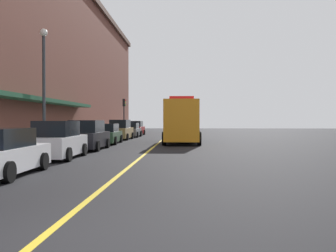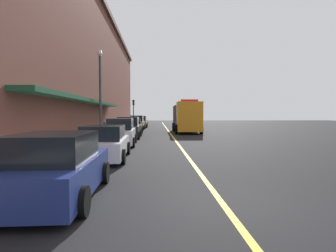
# 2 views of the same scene
# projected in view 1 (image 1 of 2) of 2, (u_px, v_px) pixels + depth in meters

# --- Properties ---
(ground_plane) EXTENTS (112.00, 112.00, 0.00)m
(ground_plane) POSITION_uv_depth(u_px,v_px,m) (159.00, 143.00, 30.33)
(ground_plane) COLOR black
(sidewalk_left) EXTENTS (2.40, 70.00, 0.15)m
(sidewalk_left) POSITION_uv_depth(u_px,v_px,m) (85.00, 141.00, 30.63)
(sidewalk_left) COLOR #ADA8A0
(sidewalk_left) RESTS_ON ground
(lane_center_stripe) EXTENTS (0.16, 70.00, 0.01)m
(lane_center_stripe) POSITION_uv_depth(u_px,v_px,m) (159.00, 143.00, 30.33)
(lane_center_stripe) COLOR gold
(lane_center_stripe) RESTS_ON ground
(parked_car_2) EXTENTS (2.06, 4.55, 1.80)m
(parked_car_2) POSITION_uv_depth(u_px,v_px,m) (58.00, 141.00, 17.55)
(parked_car_2) COLOR silver
(parked_car_2) RESTS_ON ground
(parked_car_3) EXTENTS (2.09, 4.66, 1.83)m
(parked_car_3) POSITION_uv_depth(u_px,v_px,m) (88.00, 136.00, 22.91)
(parked_car_3) COLOR black
(parked_car_3) RESTS_ON ground
(parked_car_4) EXTENTS (2.24, 4.94, 1.58)m
(parked_car_4) POSITION_uv_depth(u_px,v_px,m) (106.00, 134.00, 28.76)
(parked_car_4) COLOR #2D5133
(parked_car_4) RESTS_ON ground
(parked_car_5) EXTENTS (2.03, 4.67, 1.89)m
(parked_car_5) POSITION_uv_depth(u_px,v_px,m) (121.00, 130.00, 35.14)
(parked_car_5) COLOR #A5844C
(parked_car_5) RESTS_ON ground
(parked_car_6) EXTENTS (2.07, 4.31, 1.57)m
(parked_car_6) POSITION_uv_depth(u_px,v_px,m) (131.00, 130.00, 40.39)
(parked_car_6) COLOR #595B60
(parked_car_6) RESTS_ON ground
(parked_car_7) EXTENTS (2.10, 4.31, 1.76)m
(parked_car_7) POSITION_uv_depth(u_px,v_px,m) (135.00, 129.00, 45.48)
(parked_car_7) COLOR maroon
(parked_car_7) RESTS_ON ground
(utility_truck) EXTENTS (2.92, 8.82, 3.58)m
(utility_truck) POSITION_uv_depth(u_px,v_px,m) (183.00, 122.00, 29.97)
(utility_truck) COLOR orange
(utility_truck) RESTS_ON ground
(parking_meter_0) EXTENTS (0.14, 0.18, 1.33)m
(parking_meter_0) POSITION_uv_depth(u_px,v_px,m) (112.00, 128.00, 37.84)
(parking_meter_0) COLOR #4C4C51
(parking_meter_0) RESTS_ON sidewalk_left
(parking_meter_2) EXTENTS (0.14, 0.18, 1.33)m
(parking_meter_2) POSITION_uv_depth(u_px,v_px,m) (114.00, 128.00, 38.94)
(parking_meter_2) COLOR #4C4C51
(parking_meter_2) RESTS_ON sidewalk_left
(parking_meter_3) EXTENTS (0.14, 0.18, 1.33)m
(parking_meter_3) POSITION_uv_depth(u_px,v_px,m) (111.00, 128.00, 37.31)
(parking_meter_3) COLOR #4C4C51
(parking_meter_3) RESTS_ON sidewalk_left
(parking_meter_4) EXTENTS (0.14, 0.18, 1.33)m
(parking_meter_4) POSITION_uv_depth(u_px,v_px,m) (44.00, 135.00, 19.62)
(parking_meter_4) COLOR #4C4C51
(parking_meter_4) RESTS_ON sidewalk_left
(street_lamp_left) EXTENTS (0.44, 0.44, 6.94)m
(street_lamp_left) POSITION_uv_depth(u_px,v_px,m) (44.00, 76.00, 21.16)
(street_lamp_left) COLOR #33383D
(street_lamp_left) RESTS_ON sidewalk_left
(traffic_light_near) EXTENTS (0.38, 0.36, 4.30)m
(traffic_light_near) POSITION_uv_depth(u_px,v_px,m) (124.00, 110.00, 44.57)
(traffic_light_near) COLOR #232326
(traffic_light_near) RESTS_ON sidewalk_left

